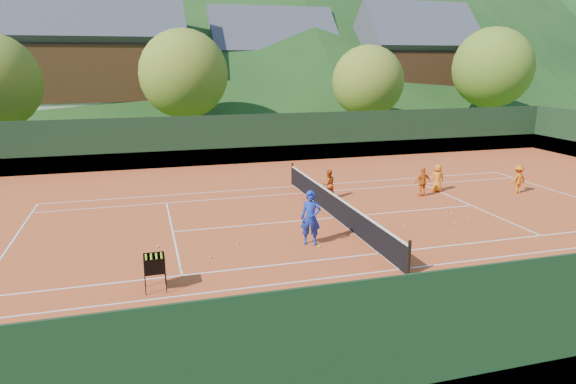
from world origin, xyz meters
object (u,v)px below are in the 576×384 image
object	(u,v)px
tennis_net	(335,206)
coach	(311,218)
chalet_left	(104,66)
chalet_mid	(271,72)
student_c	(437,178)
student_a	(328,184)
ball_hopper	(154,264)
student_d	(518,179)
chalet_right	(412,69)
student_b	(423,182)

from	to	relation	value
tennis_net	coach	bearing A→B (deg)	-125.80
chalet_left	chalet_mid	world-z (taller)	chalet_left
coach	chalet_mid	size ratio (longest dim) A/B	0.15
coach	tennis_net	bearing A→B (deg)	78.64
coach	student_c	size ratio (longest dim) A/B	1.43
student_a	tennis_net	distance (m)	2.99
coach	ball_hopper	distance (m)	5.71
coach	student_d	xyz separation A→B (m)	(11.71, 3.95, -0.27)
student_d	chalet_left	xyz separation A→B (m)	(-19.79, 28.71, 4.95)
chalet_left	chalet_right	xyz separation A→B (m)	(30.00, 0.00, -0.39)
student_b	ball_hopper	distance (m)	14.10
coach	student_b	xyz separation A→B (m)	(7.05, 4.66, -0.27)
chalet_right	coach	bearing A→B (deg)	-123.87
student_c	ball_hopper	size ratio (longest dim) A/B	1.33
student_a	chalet_mid	bearing A→B (deg)	-107.61
coach	tennis_net	distance (m)	3.31
student_a	tennis_net	bearing A→B (deg)	66.35
student_d	tennis_net	bearing A→B (deg)	0.22
student_c	chalet_right	world-z (taller)	chalet_right
coach	student_c	world-z (taller)	coach
ball_hopper	student_b	bearing A→B (deg)	29.23
student_b	student_a	bearing A→B (deg)	-13.93
student_c	chalet_right	bearing A→B (deg)	-108.64
student_b	student_c	distance (m)	1.31
student_a	chalet_mid	size ratio (longest dim) A/B	0.11
tennis_net	chalet_left	size ratio (longest dim) A/B	0.87
tennis_net	chalet_right	world-z (taller)	chalet_right
student_a	chalet_left	size ratio (longest dim) A/B	0.10
student_b	ball_hopper	size ratio (longest dim) A/B	1.36
chalet_mid	student_c	bearing A→B (deg)	-89.48
student_c	ball_hopper	bearing A→B (deg)	37.11
coach	tennis_net	xyz separation A→B (m)	(1.92, 2.66, -0.45)
student_c	tennis_net	bearing A→B (deg)	30.60
student_b	chalet_mid	xyz separation A→B (m)	(0.87, 32.00, 4.29)
student_b	student_d	world-z (taller)	student_b
tennis_net	student_d	bearing A→B (deg)	7.50
coach	chalet_left	bearing A→B (deg)	128.34
student_c	chalet_mid	world-z (taller)	chalet_mid
coach	ball_hopper	world-z (taller)	coach
student_a	chalet_mid	distance (m)	31.84
student_a	chalet_mid	xyz separation A→B (m)	(5.20, 31.12, 4.30)
coach	student_b	size ratio (longest dim) A/B	1.40
student_d	ball_hopper	size ratio (longest dim) A/B	1.36
student_c	chalet_mid	bearing A→B (deg)	-81.52
student_a	ball_hopper	bearing A→B (deg)	36.11
student_b	coach	bearing A→B (deg)	31.04
chalet_right	student_d	bearing A→B (deg)	-109.58
student_a	student_b	world-z (taller)	student_b
ball_hopper	chalet_mid	size ratio (longest dim) A/B	0.08
coach	chalet_left	size ratio (longest dim) A/B	0.14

